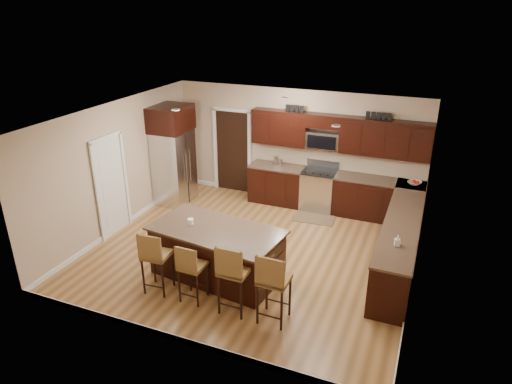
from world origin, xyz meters
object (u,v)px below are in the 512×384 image
at_px(island, 217,254).
at_px(stool_mid, 190,267).
at_px(range, 319,190).
at_px(stool_extra, 273,281).
at_px(stool_right, 233,271).
at_px(stool_left, 154,256).
at_px(refrigerator, 173,154).

height_order(island, stool_mid, stool_mid).
height_order(range, stool_mid, range).
bearing_deg(stool_extra, range, 96.31).
bearing_deg(range, stool_right, -92.97).
bearing_deg(stool_left, refrigerator, 111.65).
relative_size(stool_mid, stool_extra, 0.87).
distance_m(stool_right, stool_extra, 0.65).
xyz_separation_m(stool_right, stool_extra, (0.65, 0.00, 0.00)).
distance_m(stool_mid, stool_right, 0.75).
xyz_separation_m(stool_mid, refrigerator, (-2.33, 3.34, 0.56)).
height_order(island, refrigerator, refrigerator).
relative_size(stool_left, stool_extra, 0.94).
bearing_deg(stool_right, stool_left, -179.59).
xyz_separation_m(stool_mid, stool_extra, (1.40, -0.01, 0.10)).
distance_m(range, stool_right, 4.29).
bearing_deg(stool_mid, range, 78.08).
xyz_separation_m(stool_left, stool_mid, (0.67, 0.01, -0.06)).
xyz_separation_m(range, stool_extra, (0.43, -4.27, 0.28)).
bearing_deg(stool_right, stool_mid, 179.86).
bearing_deg(stool_right, island, 130.14).
distance_m(island, stool_extra, 1.63).
height_order(stool_left, refrigerator, refrigerator).
relative_size(stool_right, refrigerator, 0.51).
distance_m(stool_left, stool_right, 1.41).
relative_size(stool_left, stool_mid, 1.09).
bearing_deg(stool_left, stool_extra, -4.95).
height_order(island, stool_left, stool_left).
xyz_separation_m(stool_mid, stool_right, (0.75, -0.01, 0.10)).
height_order(range, refrigerator, refrigerator).
distance_m(island, stool_mid, 0.87).
xyz_separation_m(island, stool_extra, (1.35, -0.85, 0.32)).
bearing_deg(stool_mid, island, 87.94).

